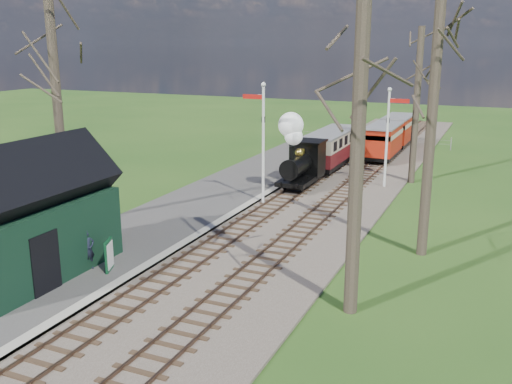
% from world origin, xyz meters
% --- Properties ---
extents(ground, '(140.00, 140.00, 0.00)m').
position_xyz_m(ground, '(0.00, 0.00, 0.00)').
color(ground, '#234B17').
rests_on(ground, ground).
extents(distant_hills, '(114.40, 48.00, 22.02)m').
position_xyz_m(distant_hills, '(1.40, 64.38, -16.21)').
color(distant_hills, '#385B23').
rests_on(distant_hills, ground).
extents(ballast_bed, '(8.00, 60.00, 0.10)m').
position_xyz_m(ballast_bed, '(1.30, 22.00, 0.05)').
color(ballast_bed, brown).
rests_on(ballast_bed, ground).
extents(track_near, '(1.60, 60.00, 0.15)m').
position_xyz_m(track_near, '(0.00, 22.00, 0.10)').
color(track_near, brown).
rests_on(track_near, ground).
extents(track_far, '(1.60, 60.00, 0.15)m').
position_xyz_m(track_far, '(2.60, 22.00, 0.10)').
color(track_far, brown).
rests_on(track_far, ground).
extents(platform, '(5.00, 44.00, 0.20)m').
position_xyz_m(platform, '(-3.50, 14.00, 0.10)').
color(platform, '#474442').
rests_on(platform, ground).
extents(coping_strip, '(0.40, 44.00, 0.21)m').
position_xyz_m(coping_strip, '(-1.20, 14.00, 0.10)').
color(coping_strip, '#B2AD9E').
rests_on(coping_strip, ground).
extents(station_shed, '(3.25, 6.30, 4.78)m').
position_xyz_m(station_shed, '(-4.30, 4.00, 2.27)').
color(station_shed, black).
rests_on(station_shed, platform).
extents(semaphore_near, '(1.22, 0.24, 6.22)m').
position_xyz_m(semaphore_near, '(-0.77, 16.00, 3.62)').
color(semaphore_near, silver).
rests_on(semaphore_near, ground).
extents(semaphore_far, '(1.22, 0.24, 5.72)m').
position_xyz_m(semaphore_far, '(4.37, 22.00, 3.35)').
color(semaphore_far, silver).
rests_on(semaphore_far, ground).
extents(bare_trees, '(15.51, 22.39, 12.00)m').
position_xyz_m(bare_trees, '(1.33, 10.10, 5.21)').
color(bare_trees, '#382D23').
rests_on(bare_trees, ground).
extents(fence_line, '(12.60, 0.08, 1.00)m').
position_xyz_m(fence_line, '(0.30, 36.00, 0.55)').
color(fence_line, slate).
rests_on(fence_line, ground).
extents(locomotive, '(1.74, 4.05, 4.34)m').
position_xyz_m(locomotive, '(-0.01, 19.71, 2.01)').
color(locomotive, black).
rests_on(locomotive, ground).
extents(coach, '(2.03, 6.95, 2.13)m').
position_xyz_m(coach, '(0.00, 25.77, 1.47)').
color(coach, black).
rests_on(coach, ground).
extents(red_carriage_a, '(1.94, 4.81, 2.05)m').
position_xyz_m(red_carriage_a, '(2.60, 29.75, 1.42)').
color(red_carriage_a, black).
rests_on(red_carriage_a, ground).
extents(red_carriage_b, '(1.94, 4.81, 2.05)m').
position_xyz_m(red_carriage_b, '(2.60, 35.25, 1.42)').
color(red_carriage_b, black).
rests_on(red_carriage_b, ground).
extents(sign_board, '(0.36, 0.75, 1.14)m').
position_xyz_m(sign_board, '(-2.11, 5.32, 0.77)').
color(sign_board, '#0E4322').
rests_on(sign_board, platform).
extents(bench, '(0.52, 1.57, 0.88)m').
position_xyz_m(bench, '(-3.37, 3.45, 0.61)').
color(bench, '#4B311B').
rests_on(bench, platform).
extents(person, '(0.52, 0.64, 1.50)m').
position_xyz_m(person, '(-2.87, 5.09, 0.95)').
color(person, '#1B2032').
rests_on(person, platform).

